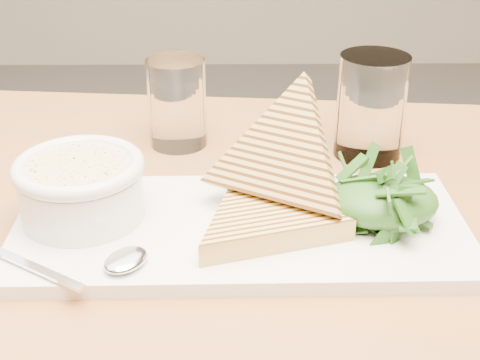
{
  "coord_description": "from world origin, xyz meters",
  "views": [
    {
      "loc": [
        -0.18,
        -0.41,
        1.12
      ],
      "look_at": [
        -0.17,
        0.15,
        0.81
      ],
      "focal_mm": 50.0,
      "sensor_mm": 36.0,
      "label": 1
    }
  ],
  "objects_px": {
    "glass_far": "(371,107)",
    "glass_near": "(177,103)",
    "soup_bowl": "(82,194)",
    "table_top": "(249,285)",
    "platter": "(240,229)"
  },
  "relations": [
    {
      "from": "platter",
      "to": "glass_near",
      "type": "relative_size",
      "value": 4.01
    },
    {
      "from": "soup_bowl",
      "to": "glass_far",
      "type": "height_order",
      "value": "glass_far"
    },
    {
      "from": "platter",
      "to": "glass_far",
      "type": "relative_size",
      "value": 3.53
    },
    {
      "from": "table_top",
      "to": "soup_bowl",
      "type": "relative_size",
      "value": 10.71
    },
    {
      "from": "soup_bowl",
      "to": "glass_far",
      "type": "distance_m",
      "value": 0.35
    },
    {
      "from": "platter",
      "to": "soup_bowl",
      "type": "height_order",
      "value": "soup_bowl"
    },
    {
      "from": "table_top",
      "to": "platter",
      "type": "xyz_separation_m",
      "value": [
        -0.01,
        0.05,
        0.03
      ]
    },
    {
      "from": "platter",
      "to": "glass_far",
      "type": "height_order",
      "value": "glass_far"
    },
    {
      "from": "glass_far",
      "to": "soup_bowl",
      "type": "bearing_deg",
      "value": -151.72
    },
    {
      "from": "soup_bowl",
      "to": "glass_near",
      "type": "height_order",
      "value": "glass_near"
    },
    {
      "from": "soup_bowl",
      "to": "glass_near",
      "type": "xyz_separation_m",
      "value": [
        0.08,
        0.2,
        0.02
      ]
    },
    {
      "from": "glass_far",
      "to": "glass_near",
      "type": "bearing_deg",
      "value": 171.74
    },
    {
      "from": "soup_bowl",
      "to": "glass_near",
      "type": "relative_size",
      "value": 1.09
    },
    {
      "from": "glass_near",
      "to": "glass_far",
      "type": "bearing_deg",
      "value": -8.26
    },
    {
      "from": "glass_near",
      "to": "glass_far",
      "type": "distance_m",
      "value": 0.23
    }
  ]
}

